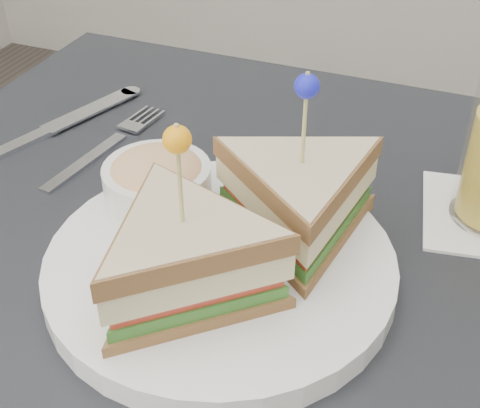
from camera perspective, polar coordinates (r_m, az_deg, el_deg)
The scene contains 4 objects.
table at distance 0.66m, azimuth -1.14°, elevation -9.16°, with size 0.80×0.80×0.75m.
plate_meal at distance 0.55m, azimuth -0.86°, elevation -2.29°, with size 0.35×0.35×0.18m.
cutlery_fork at distance 0.77m, azimuth -10.98°, elevation 5.16°, with size 0.05×0.20×0.01m.
cutlery_knife at distance 0.81m, azimuth -15.61°, elevation 6.28°, with size 0.10×0.24×0.01m.
Camera 1 is at (0.18, -0.42, 1.14)m, focal length 50.00 mm.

